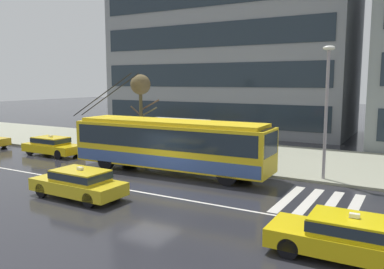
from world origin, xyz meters
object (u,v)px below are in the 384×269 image
object	(u,v)px
taxi_oncoming_near	(79,182)
bus_shelter	(178,128)
pedestrian_waiting_by_pole	(147,130)
street_lamp	(327,101)
street_tree_bare	(141,88)
pedestrian_walking_past	(204,142)
taxi_queued_behind_bus	(52,145)
taxi_oncoming_far	(349,236)
pedestrian_at_shelter	(242,137)
pedestrian_approaching_curb	(226,138)
trolleybus	(170,144)

from	to	relation	value
taxi_oncoming_near	bus_shelter	distance (m)	9.88
pedestrian_waiting_by_pole	street_lamp	world-z (taller)	street_lamp
street_lamp	street_tree_bare	bearing A→B (deg)	171.06
bus_shelter	pedestrian_walking_past	distance (m)	1.99
pedestrian_waiting_by_pole	street_tree_bare	world-z (taller)	street_tree_bare
taxi_queued_behind_bus	taxi_oncoming_near	xyz separation A→B (m)	(9.13, -6.39, 0.00)
pedestrian_walking_past	pedestrian_waiting_by_pole	size ratio (longest dim) A/B	0.80
pedestrian_waiting_by_pole	pedestrian_walking_past	bearing A→B (deg)	15.58
pedestrian_walking_past	taxi_oncoming_far	bearing A→B (deg)	-46.27
pedestrian_walking_past	pedestrian_waiting_by_pole	bearing A→B (deg)	-164.42
pedestrian_walking_past	street_tree_bare	world-z (taller)	street_tree_bare
taxi_oncoming_near	pedestrian_walking_past	size ratio (longest dim) A/B	2.71
taxi_oncoming_near	pedestrian_at_shelter	distance (m)	10.68
taxi_oncoming_near	street_lamp	distance (m)	12.54
pedestrian_at_shelter	taxi_oncoming_near	bearing A→B (deg)	-109.35
pedestrian_walking_past	pedestrian_waiting_by_pole	distance (m)	4.10
pedestrian_at_shelter	street_tree_bare	bearing A→B (deg)	177.27
taxi_oncoming_far	pedestrian_approaching_curb	xyz separation A→B (m)	(-8.68, 10.24, 0.95)
pedestrian_at_shelter	taxi_oncoming_far	bearing A→B (deg)	-53.82
bus_shelter	street_lamp	size ratio (longest dim) A/B	0.64
taxi_queued_behind_bus	pedestrian_approaching_curb	bearing A→B (deg)	15.73
bus_shelter	pedestrian_waiting_by_pole	world-z (taller)	bus_shelter
trolleybus	pedestrian_walking_past	xyz separation A→B (m)	(-0.23, 4.48, -0.52)
taxi_oncoming_near	pedestrian_waiting_by_pole	bearing A→B (deg)	109.01
taxi_queued_behind_bus	trolleybus	bearing A→B (deg)	-1.76
pedestrian_approaching_curb	taxi_oncoming_near	bearing A→B (deg)	-104.91
bus_shelter	pedestrian_approaching_curb	size ratio (longest dim) A/B	2.24
taxi_oncoming_far	pedestrian_walking_past	size ratio (longest dim) A/B	2.73
pedestrian_at_shelter	pedestrian_waiting_by_pole	xyz separation A→B (m)	(-6.79, -0.55, 0.08)
trolleybus	pedestrian_walking_past	world-z (taller)	trolleybus
taxi_oncoming_near	pedestrian_approaching_curb	bearing A→B (deg)	75.09
taxi_oncoming_far	taxi_queued_behind_bus	xyz separation A→B (m)	(-20.39, 6.94, -0.00)
trolleybus	bus_shelter	xyz separation A→B (m)	(-1.80, 3.66, 0.40)
taxi_queued_behind_bus	pedestrian_waiting_by_pole	bearing A→B (deg)	27.77
street_tree_bare	taxi_queued_behind_bus	bearing A→B (deg)	-139.43
taxi_queued_behind_bus	pedestrian_at_shelter	world-z (taller)	pedestrian_at_shelter
pedestrian_at_shelter	street_lamp	bearing A→B (deg)	-18.01
pedestrian_at_shelter	pedestrian_waiting_by_pole	bearing A→B (deg)	-175.39
pedestrian_waiting_by_pole	taxi_oncoming_far	bearing A→B (deg)	-34.63
taxi_oncoming_near	street_lamp	world-z (taller)	street_lamp
pedestrian_approaching_curb	pedestrian_walking_past	bearing A→B (deg)	155.88
bus_shelter	pedestrian_walking_past	size ratio (longest dim) A/B	2.63
taxi_oncoming_far	pedestrian_waiting_by_pole	xyz separation A→B (m)	(-14.52, 10.03, 1.11)
taxi_oncoming_far	trolleybus	bearing A→B (deg)	147.47
pedestrian_waiting_by_pole	street_lamp	size ratio (longest dim) A/B	0.30
taxi_oncoming_far	bus_shelter	bearing A→B (deg)	139.85
taxi_queued_behind_bus	street_tree_bare	xyz separation A→B (m)	(4.69, 4.02, 3.93)
taxi_queued_behind_bus	street_lamp	distance (m)	18.29
taxi_queued_behind_bus	pedestrian_walking_past	world-z (taller)	pedestrian_walking_past
taxi_oncoming_far	bus_shelter	size ratio (longest dim) A/B	1.04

